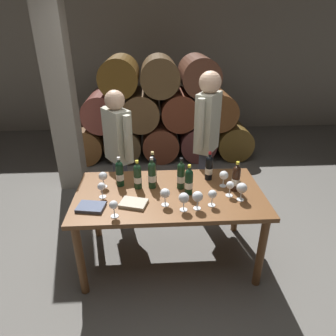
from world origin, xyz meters
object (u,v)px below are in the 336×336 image
sommelier_presenting (207,134)px  wine_bottle_4 (152,175)px  wine_glass_8 (224,176)px  tasting_notebook (134,203)px  wine_bottle_3 (209,168)px  wine_glass_1 (102,187)px  wine_glass_2 (103,177)px  wine_glass_5 (212,195)px  wine_bottle_6 (153,169)px  wine_glass_4 (242,188)px  wine_bottle_7 (236,178)px  wine_glass_7 (114,206)px  wine_bottle_1 (120,173)px  wine_glass_6 (165,194)px  wine_glass_3 (184,198)px  wine_bottle_0 (138,176)px  wine_bottle_5 (189,181)px  taster_seated_left (118,147)px  leather_ledger (91,207)px  wine_glass_9 (198,197)px  dining_table (169,201)px  wine_glass_0 (230,186)px  wine_bottle_2 (181,175)px

sommelier_presenting → wine_bottle_4: bearing=-133.8°
wine_glass_8 → tasting_notebook: bearing=-161.9°
wine_bottle_3 → wine_glass_1: wine_bottle_3 is taller
wine_glass_2 → wine_glass_5: 1.02m
wine_bottle_6 → wine_glass_4: size_ratio=1.92×
wine_bottle_3 → wine_bottle_7: bearing=-47.6°
wine_glass_7 → wine_bottle_7: bearing=18.3°
wine_bottle_1 → wine_glass_6: (0.41, -0.36, -0.02)m
wine_bottle_7 → wine_glass_6: 0.69m
wine_bottle_7 → wine_glass_6: bearing=-162.1°
wine_bottle_1 → wine_glass_8: 0.97m
wine_bottle_7 → wine_glass_3: bearing=-149.8°
wine_bottle_3 → wine_bottle_0: bearing=-169.1°
wine_bottle_5 → taster_seated_left: taster_seated_left is taller
wine_bottle_5 → wine_glass_6: bearing=-141.7°
wine_bottle_4 → leather_ledger: 0.62m
wine_bottle_4 → sommelier_presenting: size_ratio=0.18×
wine_glass_5 → wine_glass_6: (-0.39, 0.03, 0.01)m
wine_bottle_6 → leather_ledger: size_ratio=1.44×
tasting_notebook → wine_glass_9: bearing=7.6°
wine_bottle_1 → wine_bottle_3: 0.86m
wine_glass_8 → taster_seated_left: size_ratio=0.10×
wine_bottle_3 → wine_glass_2: (-1.01, -0.10, -0.02)m
wine_glass_2 → leather_ledger: size_ratio=0.70×
wine_glass_6 → taster_seated_left: bearing=116.9°
dining_table → wine_glass_5: 0.46m
wine_glass_5 → wine_glass_6: bearing=175.9°
wine_glass_0 → sommelier_presenting: bearing=94.6°
leather_ledger → wine_glass_6: bearing=11.3°
wine_bottle_7 → taster_seated_left: size_ratio=0.19×
wine_glass_4 → tasting_notebook: size_ratio=0.75×
wine_bottle_7 → wine_glass_2: (-1.21, 0.13, -0.02)m
wine_glass_5 → wine_glass_8: 0.36m
wine_bottle_1 → wine_bottle_3: (0.85, 0.08, -0.00)m
wine_glass_8 → wine_bottle_2: bearing=-178.6°
wine_glass_2 → wine_glass_5: bearing=-21.2°
wine_glass_0 → wine_glass_7: 1.02m
wine_glass_1 → wine_glass_7: same height
wine_bottle_7 → wine_glass_1: wine_bottle_7 is taller
wine_bottle_1 → wine_bottle_5: size_ratio=1.01×
wine_bottle_7 → wine_glass_1: size_ratio=2.00×
wine_glass_3 → leather_ledger: bearing=175.0°
wine_bottle_3 → wine_bottle_7: wine_bottle_3 is taller
sommelier_presenting → wine_bottle_1: bearing=-147.2°
wine_bottle_5 → tasting_notebook: (-0.49, -0.15, -0.11)m
wine_bottle_0 → wine_bottle_6: bearing=36.0°
wine_glass_9 → wine_glass_1: bearing=164.4°
wine_bottle_0 → wine_bottle_4: 0.13m
dining_table → wine_bottle_2: bearing=35.2°
wine_bottle_1 → tasting_notebook: bearing=-67.8°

